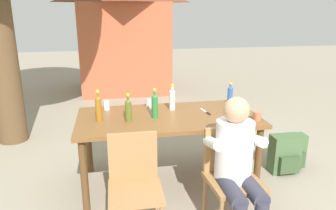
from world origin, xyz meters
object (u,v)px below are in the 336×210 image
Objects in this scene: chair_near_left at (134,180)px; bottle_amber at (99,108)px; backpack_by_near_side at (285,155)px; bottle_green at (155,105)px; person_in_white_shirt at (237,160)px; cup_steel at (149,103)px; backpack_by_far_side at (292,152)px; dining_table at (168,123)px; bottle_blue at (230,94)px; brick_kiosk at (124,32)px; table_knife at (206,112)px; bottle_olive at (128,110)px; bottle_clear at (172,99)px; chair_near_right at (231,172)px; cup_glass at (107,105)px; cup_terracotta at (257,116)px.

bottle_amber is (-0.29, 0.75, 0.43)m from chair_near_left.
bottle_green is at bearing -179.92° from backpack_by_near_side.
person_in_white_shirt reaches higher than cup_steel.
backpack_by_far_side is at bearing -8.85° from cup_steel.
bottle_green reaches higher than chair_near_left.
chair_near_left is at bearing -118.94° from dining_table.
cup_steel is (-1.00, -0.05, -0.05)m from bottle_blue.
backpack_by_far_side is at bearing 2.41° from bottle_amber.
dining_table is 1.61× the size of person_in_white_shirt.
dining_table is 0.40m from cup_steel.
brick_kiosk is at bearing 92.79° from dining_table.
dining_table is 4.51m from brick_kiosk.
chair_near_left reaches higher than backpack_by_far_side.
cup_steel reaches higher than dining_table.
bottle_green reaches higher than table_knife.
bottle_amber reaches higher than bottle_olive.
bottle_clear is at bearing 107.34° from person_in_white_shirt.
backpack_by_near_side is (0.96, 0.85, -0.43)m from person_in_white_shirt.
cup_glass is at bearing 133.64° from chair_near_right.
dining_table is at bearing 115.87° from person_in_white_shirt.
cup_terracotta is at bearing -9.59° from bottle_amber.
cup_steel reaches higher than cup_terracotta.
chair_near_right is 1.42m from bottle_amber.
backpack_by_far_side is (0.67, 0.36, -0.62)m from cup_terracotta.
bottle_clear is at bearing 62.38° from chair_near_left.
cup_terracotta is (0.04, -0.68, -0.06)m from bottle_blue.
dining_table is at bearing 161.66° from cup_terracotta.
backpack_by_far_side is at bearing 2.73° from dining_table.
bottle_green is at bearing -0.93° from bottle_amber.
bottle_olive is 4.58m from brick_kiosk.
bottle_olive is 0.11× the size of brick_kiosk.
bottle_amber is 1.02× the size of bottle_green.
dining_table is 5.95× the size of bottle_amber.
person_in_white_shirt reaches higher than backpack_by_far_side.
person_in_white_shirt reaches higher than cup_glass.
bottle_green is 3.17× the size of cup_steel.
cup_terracotta is 0.56m from table_knife.
bottle_amber reaches higher than cup_terracotta.
bottle_blue reaches higher than cup_terracotta.
person_in_white_shirt reaches higher than cup_terracotta.
bottle_olive reaches higher than backpack_by_near_side.
cup_terracotta is at bearing -22.58° from cup_glass.
backpack_by_near_side is (0.56, -0.42, -0.66)m from bottle_blue.
brick_kiosk is at bearing 96.88° from person_in_white_shirt.
dining_table is 0.31m from bottle_clear.
backpack_by_near_side is (1.54, 0.00, -0.69)m from bottle_green.
cup_steel is at bearing 115.79° from person_in_white_shirt.
backpack_by_near_side is at bearing -4.39° from table_knife.
bottle_clear is 1.22× the size of table_knife.
backpack_by_far_side is (1.54, 0.07, -0.49)m from dining_table.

